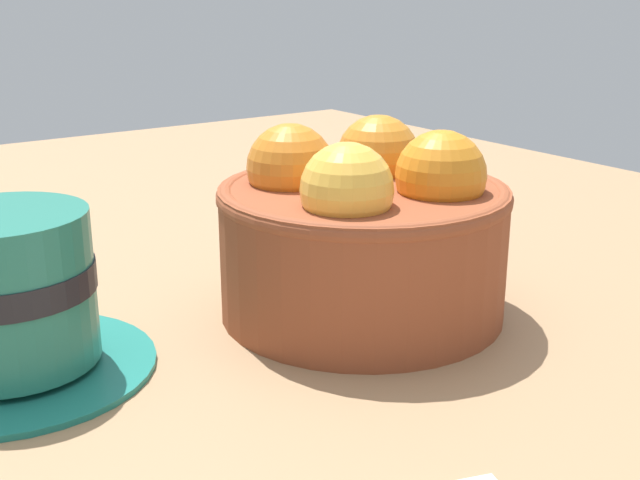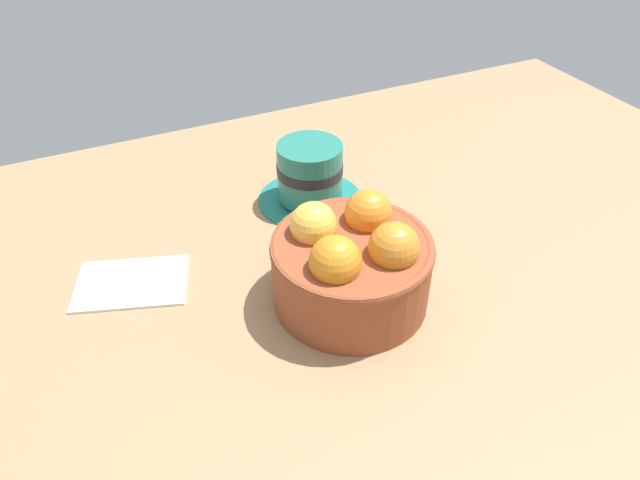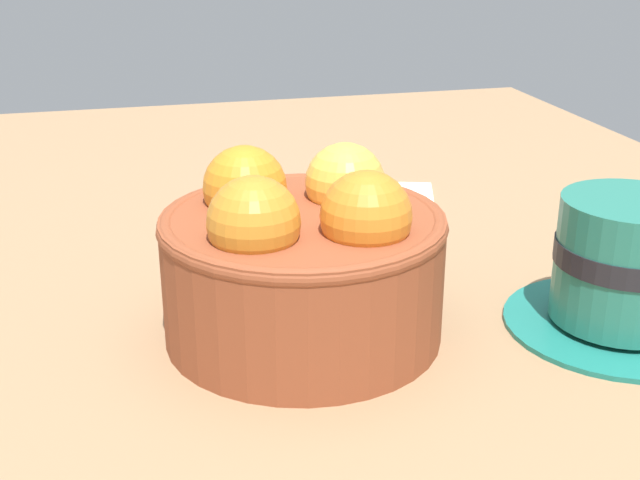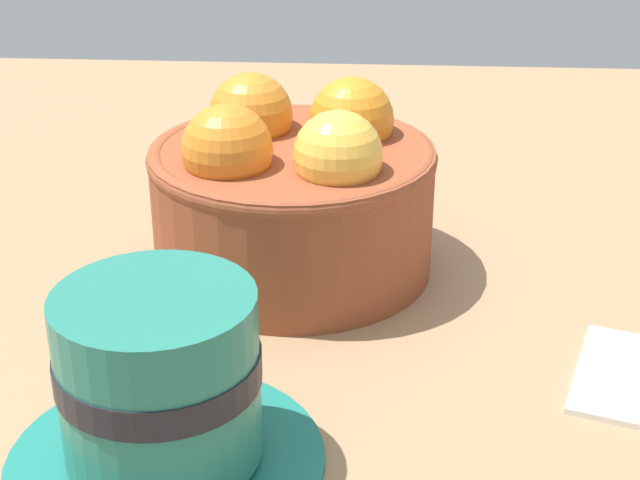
# 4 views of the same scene
# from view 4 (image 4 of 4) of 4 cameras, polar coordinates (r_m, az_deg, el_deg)

# --- Properties ---
(ground_plane) EXTENTS (1.23, 0.86, 0.04)m
(ground_plane) POSITION_cam_4_polar(r_m,az_deg,el_deg) (0.56, -1.53, -3.45)
(ground_plane) COLOR #997551
(terracotta_bowl) EXTENTS (0.16, 0.16, 0.10)m
(terracotta_bowl) POSITION_cam_4_polar(r_m,az_deg,el_deg) (0.53, -1.63, 2.92)
(terracotta_bowl) COLOR brown
(terracotta_bowl) RESTS_ON ground_plane
(coffee_cup) EXTENTS (0.13, 0.13, 0.08)m
(coffee_cup) POSITION_cam_4_polar(r_m,az_deg,el_deg) (0.38, -9.36, -8.60)
(coffee_cup) COLOR #1C7267
(coffee_cup) RESTS_ON ground_plane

